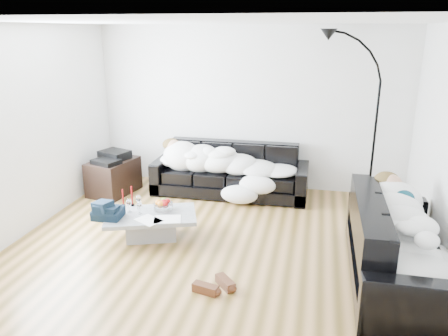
% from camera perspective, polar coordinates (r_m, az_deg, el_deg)
% --- Properties ---
extents(ground, '(5.00, 5.00, 0.00)m').
position_cam_1_polar(ground, '(5.42, -0.69, -10.06)').
color(ground, brown).
rests_on(ground, ground).
extents(wall_back, '(5.00, 0.02, 2.60)m').
position_cam_1_polar(wall_back, '(7.11, 3.41, 7.73)').
color(wall_back, silver).
rests_on(wall_back, ground).
extents(wall_left, '(0.02, 4.50, 2.60)m').
position_cam_1_polar(wall_left, '(6.02, -24.67, 4.34)').
color(wall_left, silver).
rests_on(wall_left, ground).
extents(ceiling, '(5.00, 5.00, 0.00)m').
position_cam_1_polar(ceiling, '(4.80, -0.81, 18.61)').
color(ceiling, white).
rests_on(ceiling, ground).
extents(sofa_back, '(2.43, 0.84, 0.79)m').
position_cam_1_polar(sofa_back, '(6.90, 0.80, -0.28)').
color(sofa_back, black).
rests_on(sofa_back, ground).
extents(sofa_right, '(0.91, 2.12, 0.86)m').
position_cam_1_polar(sofa_right, '(4.89, 21.89, -9.00)').
color(sofa_right, black).
rests_on(sofa_right, ground).
extents(sleeper_back, '(2.05, 0.71, 0.41)m').
position_cam_1_polar(sleeper_back, '(6.79, 0.72, 1.43)').
color(sleeper_back, white).
rests_on(sleeper_back, sofa_back).
extents(sleeper_right, '(0.77, 1.82, 0.44)m').
position_cam_1_polar(sleeper_right, '(4.81, 22.18, -6.73)').
color(sleeper_right, white).
rests_on(sleeper_right, sofa_right).
extents(teal_cushion, '(0.42, 0.38, 0.20)m').
position_cam_1_polar(teal_cushion, '(5.37, 20.58, -3.11)').
color(teal_cushion, '#093744').
rests_on(teal_cushion, sofa_right).
extents(coffee_table, '(1.26, 0.98, 0.32)m').
position_cam_1_polar(coffee_table, '(5.61, -9.47, -7.46)').
color(coffee_table, '#939699').
rests_on(coffee_table, ground).
extents(fruit_bowl, '(0.26, 0.26, 0.15)m').
position_cam_1_polar(fruit_bowl, '(5.61, -7.91, -4.75)').
color(fruit_bowl, white).
rests_on(fruit_bowl, coffee_table).
extents(wine_glass_a, '(0.09, 0.09, 0.18)m').
position_cam_1_polar(wine_glass_a, '(5.70, -11.08, -4.40)').
color(wine_glass_a, white).
rests_on(wine_glass_a, coffee_table).
extents(wine_glass_b, '(0.08, 0.08, 0.17)m').
position_cam_1_polar(wine_glass_b, '(5.62, -12.30, -4.84)').
color(wine_glass_b, white).
rests_on(wine_glass_b, coffee_table).
extents(wine_glass_c, '(0.09, 0.09, 0.16)m').
position_cam_1_polar(wine_glass_c, '(5.55, -10.96, -5.14)').
color(wine_glass_c, white).
rests_on(wine_glass_c, coffee_table).
extents(candle_left, '(0.05, 0.05, 0.22)m').
position_cam_1_polar(candle_left, '(5.82, -13.06, -3.83)').
color(candle_left, maroon).
rests_on(candle_left, coffee_table).
extents(candle_right, '(0.06, 0.06, 0.27)m').
position_cam_1_polar(candle_right, '(5.79, -11.94, -3.61)').
color(candle_right, maroon).
rests_on(candle_right, coffee_table).
extents(newspaper_a, '(0.38, 0.33, 0.01)m').
position_cam_1_polar(newspaper_a, '(5.36, -7.42, -6.62)').
color(newspaper_a, silver).
rests_on(newspaper_a, coffee_table).
extents(newspaper_b, '(0.38, 0.35, 0.01)m').
position_cam_1_polar(newspaper_b, '(5.37, -9.80, -6.70)').
color(newspaper_b, silver).
rests_on(newspaper_b, coffee_table).
extents(navy_jacket, '(0.38, 0.32, 0.18)m').
position_cam_1_polar(navy_jacket, '(5.49, -15.11, -4.63)').
color(navy_jacket, black).
rests_on(navy_jacket, coffee_table).
extents(shoes, '(0.55, 0.49, 0.10)m').
position_cam_1_polar(shoes, '(4.56, -1.20, -15.08)').
color(shoes, '#472311').
rests_on(shoes, ground).
extents(av_cabinet, '(0.69, 0.89, 0.54)m').
position_cam_1_polar(av_cabinet, '(7.21, -14.23, -1.10)').
color(av_cabinet, black).
rests_on(av_cabinet, ground).
extents(stereo, '(0.53, 0.47, 0.13)m').
position_cam_1_polar(stereo, '(7.11, -14.44, 1.48)').
color(stereo, black).
rests_on(stereo, av_cabinet).
extents(floor_lamp, '(0.85, 0.43, 2.23)m').
position_cam_1_polar(floor_lamp, '(6.82, 19.15, 4.76)').
color(floor_lamp, black).
rests_on(floor_lamp, ground).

